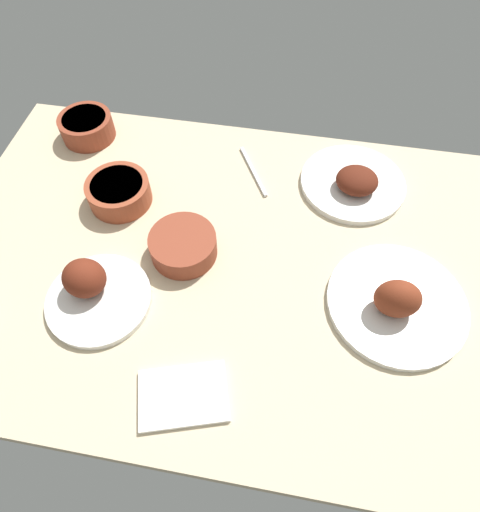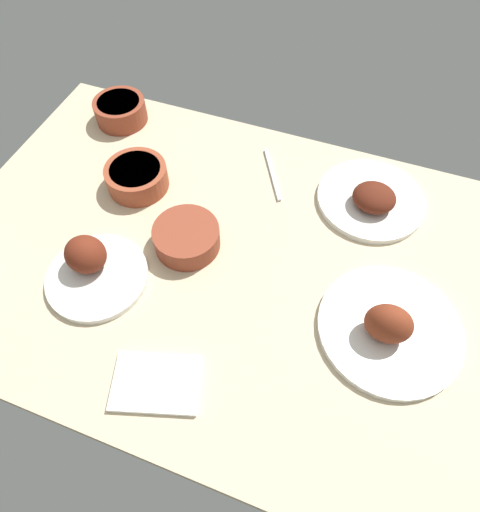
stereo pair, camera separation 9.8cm
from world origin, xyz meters
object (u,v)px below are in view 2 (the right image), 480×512
Objects in this scene: bowl_cream at (120,110)px; bowl_pasta at (186,237)px; plate_far_side at (92,267)px; plate_center_main at (389,327)px; bowl_sauce at (137,176)px; fork_loose at (272,174)px; folded_napkin at (156,383)px; plate_near_viewer at (372,199)px.

bowl_cream reaches higher than bowl_pasta.
plate_far_side is 64.19cm from plate_center_main.
bowl_sauce is 0.84× the size of fork_loose.
folded_napkin is at bearing 103.75° from bowl_pasta.
bowl_sauce is 1.01× the size of bowl_pasta.
plate_far_side reaches higher than bowl_sauce.
bowl_cream is 79.42cm from folded_napkin.
folded_napkin is at bearing 123.46° from bowl_cream.
bowl_cream is 0.87× the size of folded_napkin.
plate_center_main is at bearing 172.97° from bowl_pasta.
bowl_cream is at bearing -52.33° from bowl_sauce.
bowl_pasta is at bearing 128.25° from fork_loose.
bowl_sauce is 0.93× the size of folded_napkin.
plate_center_main is 1.61× the size of fork_loose.
bowl_pasta reaches higher than folded_napkin.
bowl_sauce reaches higher than folded_napkin.
bowl_sauce is 34.87cm from fork_loose.
plate_far_side is at bearing 117.69° from fork_loose.
bowl_cream is 49.56cm from bowl_pasta.
bowl_sauce reaches higher than fork_loose.
bowl_cream is (19.84, -48.63, 0.50)cm from plate_far_side.
fork_loose is at bearing 172.94° from bowl_cream.
bowl_cream is at bearing 53.63° from fork_loose.
plate_near_viewer is (9.83, -33.20, -0.42)cm from plate_center_main.
plate_far_side is 0.84× the size of plate_near_viewer.
bowl_cream reaches higher than bowl_sauce.
plate_center_main is at bearing -172.28° from plate_far_side.
folded_napkin is at bearing 121.31° from bowl_sauce.
bowl_pasta is at bearing 35.96° from plate_near_viewer.
bowl_sauce is 23.35cm from bowl_pasta.
plate_center_main reaches higher than bowl_pasta.
plate_far_side reaches higher than bowl_cream.
plate_near_viewer is 59.00cm from bowl_sauce.
plate_near_viewer reaches higher than folded_napkin.
bowl_sauce is at bearing 14.21° from plate_near_viewer.
bowl_pasta is at bearing 136.45° from bowl_cream.
bowl_pasta is 33.11cm from folded_napkin.
plate_near_viewer is at bearing -165.79° from bowl_sauce.
folded_napkin is (29.85, 59.41, -1.34)cm from plate_near_viewer.
fork_loose is at bearing -112.43° from bowl_pasta.
plate_far_side is 29.79cm from folded_napkin.
bowl_sauce is at bearing -82.90° from plate_far_side.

